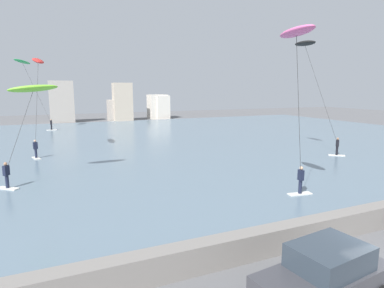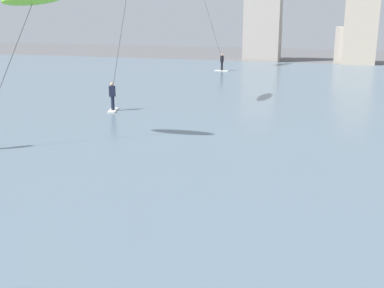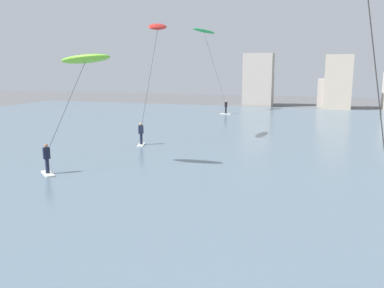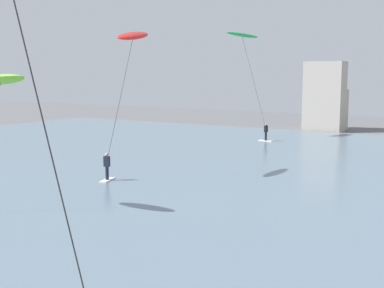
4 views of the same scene
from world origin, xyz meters
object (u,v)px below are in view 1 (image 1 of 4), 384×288
object	(u,v)px
kitesurfer_green	(24,66)
kitesurfer_black	(310,59)
kitesurfer_red	(38,70)
kitesurfer_pink	(297,52)
parked_car_charcoal	(325,276)
kitesurfer_lime	(30,98)

from	to	relation	value
kitesurfer_green	kitesurfer_black	bearing A→B (deg)	-51.29
kitesurfer_green	kitesurfer_red	bearing A→B (deg)	-83.87
kitesurfer_red	kitesurfer_pink	bearing A→B (deg)	-57.08
kitesurfer_pink	parked_car_charcoal	bearing A→B (deg)	-124.17
parked_car_charcoal	kitesurfer_black	xyz separation A→B (m)	(14.53, 16.50, 7.85)
kitesurfer_green	kitesurfer_black	size ratio (longest dim) A/B	1.00
kitesurfer_green	kitesurfer_red	size ratio (longest dim) A/B	1.14
kitesurfer_black	parked_car_charcoal	bearing A→B (deg)	-131.36
parked_car_charcoal	kitesurfer_pink	distance (m)	11.08
parked_car_charcoal	kitesurfer_green	distance (m)	48.55
parked_car_charcoal	kitesurfer_pink	xyz separation A→B (m)	(4.81, 7.08, 7.04)
kitesurfer_red	kitesurfer_pink	size ratio (longest dim) A/B	1.00
kitesurfer_pink	kitesurfer_lime	bearing A→B (deg)	142.49
kitesurfer_black	kitesurfer_red	bearing A→B (deg)	156.41
kitesurfer_green	kitesurfer_lime	size ratio (longest dim) A/B	1.60
parked_car_charcoal	kitesurfer_red	bearing A→B (deg)	106.08
kitesurfer_black	kitesurfer_pink	bearing A→B (deg)	-135.91
kitesurfer_green	kitesurfer_red	distance (m)	20.84
kitesurfer_green	kitesurfer_lime	bearing A→B (deg)	-86.40
kitesurfer_lime	kitesurfer_pink	size ratio (longest dim) A/B	0.71
parked_car_charcoal	kitesurfer_lime	world-z (taller)	kitesurfer_lime
parked_car_charcoal	kitesurfer_black	distance (m)	23.35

